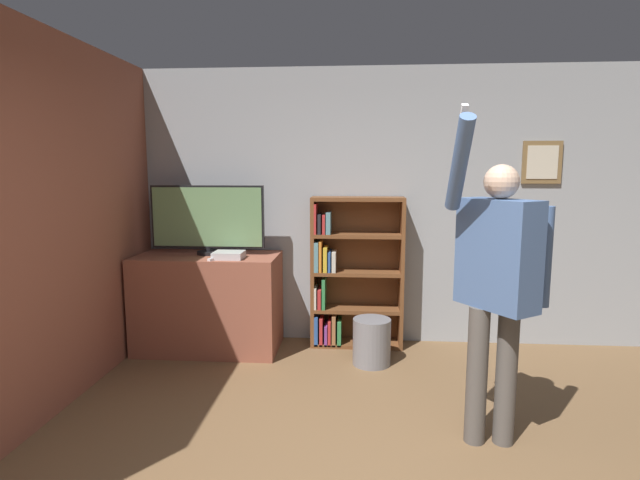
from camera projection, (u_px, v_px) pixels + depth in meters
wall_back at (367, 207)px, 4.94m from camera, size 6.40×0.09×2.70m
wall_side_brick at (67, 221)px, 3.69m from camera, size 0.06×4.41×2.70m
tv_ledge at (209, 302)px, 4.79m from camera, size 1.34×0.67×0.92m
television at (208, 219)px, 4.72m from camera, size 1.08×0.22×0.66m
game_console at (229, 255)px, 4.54m from camera, size 0.27×0.23×0.06m
remote_loose at (214, 259)px, 4.47m from camera, size 0.10×0.14×0.02m
bookshelf at (348, 276)px, 4.87m from camera, size 0.89×0.28×1.46m
person at (497, 277)px, 3.03m from camera, size 0.64×0.60×2.09m
waste_bin at (372, 342)px, 4.43m from camera, size 0.34×0.34×0.41m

